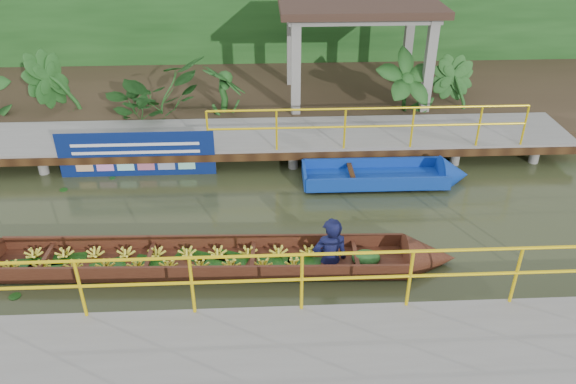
{
  "coord_description": "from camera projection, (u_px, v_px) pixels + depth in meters",
  "views": [
    {
      "loc": [
        0.29,
        -9.44,
        6.45
      ],
      "look_at": [
        0.77,
        0.5,
        0.6
      ],
      "focal_mm": 35.0,
      "sensor_mm": 36.0,
      "label": 1
    }
  ],
  "objects": [
    {
      "name": "pavilion",
      "position": [
        358.0,
        15.0,
        15.51
      ],
      "size": [
        4.4,
        3.0,
        3.0
      ],
      "color": "gray",
      "rests_on": "ground"
    },
    {
      "name": "tropical_plants",
      "position": [
        215.0,
        87.0,
        15.32
      ],
      "size": [
        14.14,
        1.14,
        1.43
      ],
      "color": "#153F14",
      "rests_on": "ground"
    },
    {
      "name": "ground",
      "position": [
        251.0,
        231.0,
        11.39
      ],
      "size": [
        80.0,
        80.0,
        0.0
      ],
      "primitive_type": "plane",
      "color": "#2E361B",
      "rests_on": "ground"
    },
    {
      "name": "vendor_boat",
      "position": [
        223.0,
        253.0,
        10.26
      ],
      "size": [
        9.44,
        1.27,
        2.27
      ],
      "rotation": [
        0.0,
        0.0,
        -0.03
      ],
      "color": "#37170F",
      "rests_on": "ground"
    },
    {
      "name": "near_dock",
      "position": [
        321.0,
        384.0,
        7.66
      ],
      "size": [
        18.0,
        2.4,
        1.73
      ],
      "color": "gray",
      "rests_on": "ground"
    },
    {
      "name": "blue_banner",
      "position": [
        137.0,
        155.0,
        13.13
      ],
      "size": [
        3.65,
        0.04,
        1.14
      ],
      "color": "navy",
      "rests_on": "ground"
    },
    {
      "name": "moored_blue_boat",
      "position": [
        414.0,
        176.0,
        13.04
      ],
      "size": [
        3.86,
        1.07,
        0.92
      ],
      "rotation": [
        0.0,
        0.0,
        -0.01
      ],
      "color": "#0E349A",
      "rests_on": "ground"
    },
    {
      "name": "foliage_backdrop",
      "position": [
        252.0,
        15.0,
        18.99
      ],
      "size": [
        30.0,
        0.8,
        4.0
      ],
      "primitive_type": "cube",
      "color": "#153F14",
      "rests_on": "ground"
    },
    {
      "name": "land_strip",
      "position": [
        253.0,
        91.0,
        17.73
      ],
      "size": [
        30.0,
        8.0,
        0.45
      ],
      "primitive_type": "cube",
      "color": "#36291B",
      "rests_on": "ground"
    },
    {
      "name": "far_dock",
      "position": [
        253.0,
        138.0,
        14.1
      ],
      "size": [
        16.0,
        2.06,
        1.66
      ],
      "color": "gray",
      "rests_on": "ground"
    }
  ]
}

